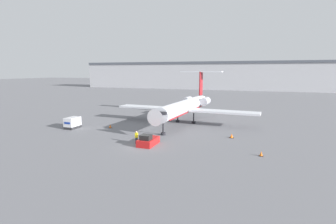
# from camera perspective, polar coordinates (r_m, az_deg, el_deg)

# --- Properties ---
(ground_plane) EXTENTS (600.00, 600.00, 0.00)m
(ground_plane) POSITION_cam_1_polar(r_m,az_deg,el_deg) (36.97, -5.22, -7.49)
(ground_plane) COLOR slate
(terminal_building) EXTENTS (180.00, 16.80, 15.61)m
(terminal_building) POSITION_cam_1_polar(r_m,az_deg,el_deg) (152.93, 14.02, 7.70)
(terminal_building) COLOR #B2B2B7
(terminal_building) RESTS_ON ground
(airplane_main) EXTENTS (28.94, 26.51, 10.34)m
(airplane_main) POSITION_cam_1_polar(r_m,az_deg,el_deg) (52.49, 3.73, 1.28)
(airplane_main) COLOR silver
(airplane_main) RESTS_ON ground
(pushback_tug) EXTENTS (2.07, 3.86, 1.66)m
(pushback_tug) POSITION_cam_1_polar(r_m,az_deg,el_deg) (37.53, -4.35, -6.27)
(pushback_tug) COLOR #B21919
(pushback_tug) RESTS_ON ground
(luggage_cart) EXTENTS (1.77, 2.84, 2.03)m
(luggage_cart) POSITION_cam_1_polar(r_m,az_deg,el_deg) (51.06, -20.08, -2.24)
(luggage_cart) COLOR #232326
(luggage_cart) RESTS_ON ground
(worker_near_tug) EXTENTS (0.40, 0.26, 1.87)m
(worker_near_tug) POSITION_cam_1_polar(r_m,az_deg,el_deg) (38.23, -6.87, -5.42)
(worker_near_tug) COLOR #232838
(worker_near_tug) RESTS_ON ground
(traffic_cone_left) EXTENTS (0.57, 0.57, 0.69)m
(traffic_cone_left) POSITION_cam_1_polar(r_m,az_deg,el_deg) (49.65, -12.48, -3.02)
(traffic_cone_left) COLOR black
(traffic_cone_left) RESTS_ON ground
(traffic_cone_right) EXTENTS (0.70, 0.70, 0.66)m
(traffic_cone_right) POSITION_cam_1_polar(r_m,az_deg,el_deg) (42.52, 13.67, -5.09)
(traffic_cone_right) COLOR black
(traffic_cone_right) RESTS_ON ground
(traffic_cone_mid) EXTENTS (0.51, 0.51, 0.64)m
(traffic_cone_mid) POSITION_cam_1_polar(r_m,az_deg,el_deg) (34.72, 19.62, -8.55)
(traffic_cone_mid) COLOR black
(traffic_cone_mid) RESTS_ON ground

